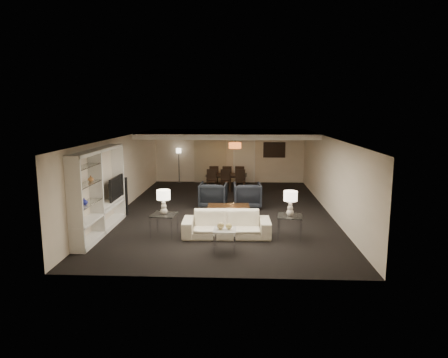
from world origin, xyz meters
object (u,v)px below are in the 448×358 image
at_px(table_lamp_left, 164,202).
at_px(chair_nl, 212,181).
at_px(pendant_light, 235,146).
at_px(chair_nm, 226,181).
at_px(sofa, 227,224).
at_px(side_table_left, 164,225).
at_px(table_lamp_right, 290,203).
at_px(armchair_right, 247,195).
at_px(floor_speaker, 125,196).
at_px(chair_fl, 214,176).
at_px(armchair_left, 213,195).
at_px(marble_table, 225,240).
at_px(vase_blue, 84,201).
at_px(vase_amber, 91,179).
at_px(floor_lamp, 179,166).
at_px(coffee_table, 229,213).
at_px(chair_fm, 227,176).
at_px(chair_fr, 240,176).
at_px(television, 113,188).
at_px(side_table_right, 290,227).
at_px(dining_table, 226,182).
at_px(chair_nr, 240,181).

height_order(table_lamp_left, chair_nl, table_lamp_left).
relative_size(pendant_light, chair_nm, 0.57).
bearing_deg(sofa, side_table_left, 178.27).
bearing_deg(side_table_left, table_lamp_right, 0.00).
relative_size(pendant_light, armchair_right, 0.54).
bearing_deg(floor_speaker, chair_fl, 68.43).
height_order(armchair_left, marble_table, armchair_left).
bearing_deg(vase_blue, sofa, 14.71).
bearing_deg(vase_amber, floor_lamp, 83.49).
relative_size(side_table_left, floor_lamp, 0.40).
relative_size(coffee_table, chair_nm, 1.41).
height_order(side_table_left, table_lamp_left, table_lamp_left).
bearing_deg(pendant_light, table_lamp_left, -106.02).
relative_size(armchair_left, floor_speaker, 0.78).
distance_m(chair_fm, chair_fr, 0.60).
relative_size(armchair_right, vase_amber, 6.12).
height_order(marble_table, vase_amber, vase_amber).
height_order(floor_speaker, chair_fl, floor_speaker).
xyz_separation_m(television, chair_nm, (3.21, 4.86, -0.63)).
bearing_deg(chair_fr, chair_nm, 72.76).
distance_m(pendant_light, chair_fl, 2.04).
relative_size(sofa, armchair_right, 2.45).
bearing_deg(pendant_light, floor_lamp, 147.34).
distance_m(floor_speaker, chair_nm, 5.00).
xyz_separation_m(side_table_right, vase_blue, (-5.21, -0.92, 0.85)).
xyz_separation_m(marble_table, vase_blue, (-3.51, 0.18, 0.88)).
xyz_separation_m(table_lamp_left, floor_lamp, (-0.85, 7.99, -0.12)).
height_order(sofa, armchair_left, armchair_left).
xyz_separation_m(coffee_table, chair_fm, (-0.27, 5.73, 0.23)).
bearing_deg(pendant_light, vase_blue, -116.61).
height_order(side_table_right, dining_table, dining_table).
relative_size(vase_amber, chair_fm, 0.17).
distance_m(table_lamp_left, dining_table, 6.86).
relative_size(floor_speaker, chair_fm, 1.35).
distance_m(armchair_left, chair_nl, 2.75).
distance_m(pendant_light, vase_blue, 8.10).
distance_m(marble_table, vase_amber, 3.83).
xyz_separation_m(chair_nm, floor_lamp, (-2.28, 1.95, 0.35)).
bearing_deg(chair_nr, chair_nl, -178.42).
height_order(television, chair_nl, television).
bearing_deg(vase_amber, chair_fl, 71.18).
height_order(television, vase_blue, television).
xyz_separation_m(chair_nl, floor_lamp, (-1.68, 1.95, 0.35)).
height_order(coffee_table, side_table_left, side_table_left).
relative_size(armchair_right, marble_table, 1.79).
bearing_deg(armchair_left, chair_fr, -100.01).
bearing_deg(side_table_left, chair_nl, 82.16).
height_order(side_table_right, television, television).
bearing_deg(floor_lamp, side_table_right, -61.99).
bearing_deg(chair_fr, chair_fm, 7.53).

